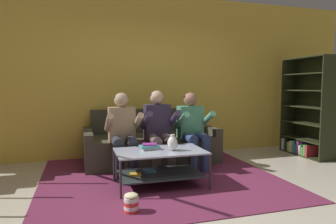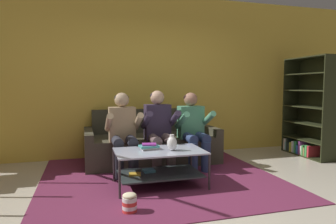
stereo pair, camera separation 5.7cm
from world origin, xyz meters
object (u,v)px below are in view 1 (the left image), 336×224
at_px(person_seated_right, 193,127).
at_px(popcorn_tub, 131,203).
at_px(person_seated_left, 123,129).
at_px(book_stack, 149,147).
at_px(vase, 172,143).
at_px(bookshelf, 308,115).
at_px(person_seated_middle, 159,127).
at_px(coffee_table, 159,162).
at_px(couch, 150,145).

height_order(person_seated_right, popcorn_tub, person_seated_right).
xyz_separation_m(person_seated_left, book_stack, (0.25, -0.59, -0.15)).
height_order(vase, bookshelf, bookshelf).
height_order(person_seated_middle, person_seated_right, person_seated_middle).
distance_m(coffee_table, book_stack, 0.23).
height_order(coffee_table, bookshelf, bookshelf).
bearing_deg(book_stack, person_seated_middle, 64.19).
distance_m(person_seated_left, book_stack, 0.66).
bearing_deg(person_seated_right, vase, -127.38).
distance_m(book_stack, bookshelf, 3.28).
relative_size(person_seated_middle, popcorn_tub, 5.95).
relative_size(person_seated_left, person_seated_right, 1.00).
xyz_separation_m(person_seated_right, popcorn_tub, (-1.19, -1.37, -0.54)).
xyz_separation_m(book_stack, bookshelf, (3.17, 0.82, 0.23)).
xyz_separation_m(vase, popcorn_tub, (-0.63, -0.64, -0.45)).
bearing_deg(person_seated_left, book_stack, -67.00).
bearing_deg(coffee_table, popcorn_tub, -124.65).
height_order(person_seated_left, popcorn_tub, person_seated_left).
bearing_deg(person_seated_left, couch, 47.31).
bearing_deg(coffee_table, person_seated_right, 43.64).
xyz_separation_m(person_seated_right, coffee_table, (-0.71, -0.68, -0.33)).
bearing_deg(person_seated_left, bookshelf, 3.82).
distance_m(coffee_table, bookshelf, 3.22).
bearing_deg(bookshelf, couch, 173.02).
height_order(couch, popcorn_tub, couch).
relative_size(coffee_table, book_stack, 4.42).
bearing_deg(book_stack, person_seated_left, 113.00).
bearing_deg(person_seated_left, coffee_table, -62.26).
xyz_separation_m(couch, vase, (-0.02, -1.31, 0.27)).
distance_m(person_seated_middle, bookshelf, 2.89).
bearing_deg(book_stack, coffee_table, -40.42).
bearing_deg(person_seated_middle, bookshelf, 4.47).
relative_size(person_seated_right, bookshelf, 0.65).
distance_m(couch, popcorn_tub, 2.07).
height_order(person_seated_middle, book_stack, person_seated_middle).
bearing_deg(popcorn_tub, person_seated_right, 49.04).
height_order(vase, book_stack, vase).
relative_size(couch, popcorn_tub, 10.70).
height_order(coffee_table, vase, vase).
bearing_deg(person_seated_right, person_seated_left, 179.98).
relative_size(couch, person_seated_middle, 1.80).
xyz_separation_m(vase, bookshelf, (2.90, 0.96, 0.18)).
xyz_separation_m(couch, person_seated_left, (-0.54, -0.58, 0.36)).
bearing_deg(person_seated_right, bookshelf, 5.57).
xyz_separation_m(person_seated_middle, person_seated_right, (0.54, -0.00, -0.02)).
bearing_deg(coffee_table, bookshelf, 16.55).
bearing_deg(person_seated_right, book_stack, -144.41).
relative_size(couch, book_stack, 8.58).
distance_m(person_seated_right, book_stack, 1.02).
xyz_separation_m(coffee_table, vase, (0.15, -0.05, 0.25)).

